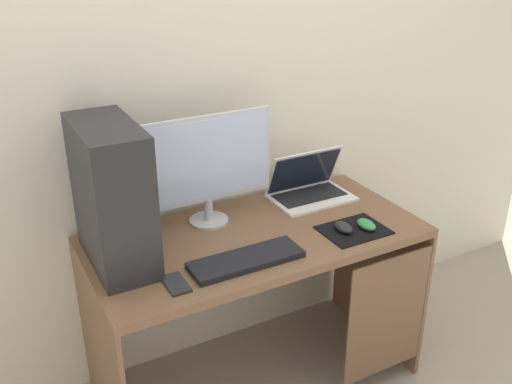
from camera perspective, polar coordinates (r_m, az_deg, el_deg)
ground_plane at (r=2.71m, az=0.00°, el=-18.01°), size 8.00×8.00×0.00m
wall_back at (r=2.38m, az=-4.16°, el=11.54°), size 4.00×0.05×2.60m
desk at (r=2.35m, az=0.50°, el=-7.50°), size 1.32×0.64×0.74m
pc_tower at (r=2.04m, az=-14.08°, el=-0.36°), size 0.20×0.41×0.52m
monitor at (r=2.26m, az=-4.82°, el=2.67°), size 0.54×0.16×0.46m
laptop at (r=2.57m, az=5.27°, el=0.38°), size 0.35×0.23×0.21m
keyboard at (r=2.08m, az=-0.97°, el=-6.74°), size 0.42×0.14×0.02m
mousepad at (r=2.33m, az=9.67°, el=-3.75°), size 0.26×0.20×0.00m
mouse_left at (r=2.30m, az=8.67°, el=-3.48°), size 0.06×0.10×0.03m
mouse_right at (r=2.34m, az=10.90°, el=-3.19°), size 0.06×0.10×0.03m
cell_phone at (r=1.98m, az=-7.97°, el=-9.02°), size 0.07×0.13×0.01m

